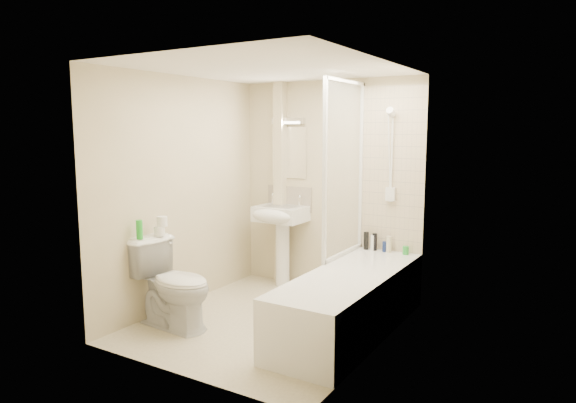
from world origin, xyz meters
The scene contains 25 objects.
floor centered at (0.00, 0.00, 0.00)m, with size 2.50×2.50×0.00m, color beige.
wall_back centered at (0.00, 1.25, 1.20)m, with size 2.20×0.02×2.40m, color beige.
wall_left centered at (-1.10, 0.00, 1.20)m, with size 0.02×2.50×2.40m, color beige.
wall_right centered at (1.10, 0.00, 1.20)m, with size 0.02×2.50×2.40m, color beige.
ceiling centered at (0.00, 0.00, 2.40)m, with size 2.20×2.50×0.02m, color white.
tile_back centered at (0.75, 1.24, 1.42)m, with size 0.70×0.01×1.75m, color beige.
tile_right centered at (1.09, 0.20, 1.42)m, with size 0.01×2.10×1.75m, color beige.
pipe_boxing centered at (-0.62, 1.19, 1.20)m, with size 0.12×0.12×2.40m, color beige.
splashback centered at (-0.52, 1.24, 1.03)m, with size 0.60×0.01×0.30m, color beige.
mirror centered at (-0.52, 1.24, 1.58)m, with size 0.46×0.01×0.60m, color white.
strip_light centered at (-0.52, 1.22, 1.95)m, with size 0.42×0.07×0.07m, color silver.
bathtub centered at (0.75, 0.20, 0.29)m, with size 0.70×2.10×0.55m.
shower_screen centered at (0.40, 0.80, 1.45)m, with size 0.04×0.92×1.80m.
shower_fixture centered at (0.75, 1.19, 1.55)m, with size 0.10×0.16×0.99m.
pedestal_sink centered at (-0.52, 1.01, 0.77)m, with size 0.57×0.51×1.10m.
bottle_black_a centered at (0.50, 1.16, 0.65)m, with size 0.05×0.05×0.19m, color black.
bottle_white_a centered at (0.59, 1.16, 0.63)m, with size 0.06×0.06×0.17m, color white.
bottle_black_b centered at (0.60, 1.16, 0.64)m, with size 0.05×0.05×0.19m, color black.
bottle_blue centered at (0.72, 1.16, 0.61)m, with size 0.05×0.05×0.11m, color navy.
bottle_cream centered at (0.76, 1.16, 0.64)m, with size 0.06×0.06×0.17m, color beige.
bottle_green centered at (0.95, 1.16, 0.59)m, with size 0.07×0.07×0.09m, color green.
toilet centered at (-0.72, -0.55, 0.42)m, with size 0.85×0.53×0.84m, color white.
toilet_roll_lower centered at (-0.96, -0.47, 0.88)m, with size 0.10×0.10×0.09m, color white.
toilet_roll_upper centered at (-0.94, -0.45, 0.97)m, with size 0.10×0.10×0.10m, color white.
green_bottle centered at (-1.00, -0.68, 0.93)m, with size 0.06×0.06×0.18m, color green.
Camera 1 is at (2.60, -3.98, 1.85)m, focal length 32.00 mm.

